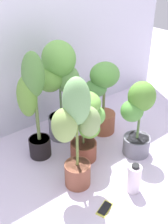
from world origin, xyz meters
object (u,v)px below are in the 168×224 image
at_px(nutrient_bottle, 134,178).
at_px(potted_plant_back_right, 102,94).
at_px(potted_plant_back_center, 59,82).
at_px(potted_plant_front_right, 138,117).
at_px(potted_plant_back_left, 33,102).
at_px(cell_phone, 105,208).
at_px(potted_plant_front_left, 76,129).
at_px(potted_plant_center, 84,121).

bearing_deg(nutrient_bottle, potted_plant_back_right, 65.22).
height_order(potted_plant_back_center, potted_plant_front_right, potted_plant_back_center).
height_order(potted_plant_back_left, cell_phone, potted_plant_back_left).
distance_m(potted_plant_back_center, potted_plant_front_right, 0.72).
bearing_deg(potted_plant_front_right, potted_plant_front_left, 178.59).
height_order(potted_plant_front_left, nutrient_bottle, potted_plant_front_left).
height_order(potted_plant_front_right, nutrient_bottle, potted_plant_front_right).
xyz_separation_m(potted_plant_back_left, potted_plant_center, (0.28, -0.27, -0.15)).
height_order(potted_plant_front_left, cell_phone, potted_plant_front_left).
height_order(potted_plant_back_left, potted_plant_front_left, potted_plant_back_left).
bearing_deg(potted_plant_back_center, cell_phone, -106.80).
distance_m(potted_plant_back_left, potted_plant_center, 0.42).
distance_m(potted_plant_back_left, potted_plant_back_right, 0.68).
relative_size(cell_phone, nutrient_bottle, 0.66).
relative_size(potted_plant_front_left, potted_plant_front_right, 1.30).
bearing_deg(potted_plant_back_left, potted_plant_front_left, -83.92).
height_order(potted_plant_center, nutrient_bottle, potted_plant_center).
bearing_deg(potted_plant_front_left, potted_plant_front_right, -1.41).
height_order(potted_plant_back_left, potted_plant_front_right, potted_plant_back_left).
bearing_deg(potted_plant_back_right, cell_phone, -130.34).
height_order(potted_plant_center, potted_plant_front_right, potted_plant_front_right).
bearing_deg(cell_phone, nutrient_bottle, -110.79).
height_order(potted_plant_front_right, cell_phone, potted_plant_front_right).
bearing_deg(potted_plant_front_left, potted_plant_back_center, 65.28).
distance_m(potted_plant_back_right, potted_plant_center, 0.44).
relative_size(potted_plant_back_center, nutrient_bottle, 3.78).
relative_size(potted_plant_back_left, potted_plant_front_right, 1.37).
xyz_separation_m(potted_plant_back_right, nutrient_bottle, (-0.33, -0.72, -0.29)).
relative_size(potted_plant_front_left, potted_plant_back_center, 0.95).
distance_m(potted_plant_back_center, potted_plant_center, 0.43).
xyz_separation_m(potted_plant_front_left, nutrient_bottle, (0.28, -0.31, -0.38)).
bearing_deg(potted_plant_center, nutrient_bottle, -84.61).
bearing_deg(potted_plant_back_center, potted_plant_front_left, -114.72).
bearing_deg(potted_plant_back_right, potted_plant_center, -150.97).
distance_m(potted_plant_front_left, potted_plant_center, 0.33).
height_order(potted_plant_back_right, nutrient_bottle, potted_plant_back_right).
relative_size(potted_plant_back_center, cell_phone, 5.69).
xyz_separation_m(potted_plant_back_center, nutrient_bottle, (0.01, -0.90, -0.43)).
relative_size(potted_plant_back_center, potted_plant_center, 1.49).
height_order(potted_plant_front_left, potted_plant_back_center, potted_plant_back_center).
distance_m(potted_plant_back_left, cell_phone, 0.94).
height_order(potted_plant_back_center, nutrient_bottle, potted_plant_back_center).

